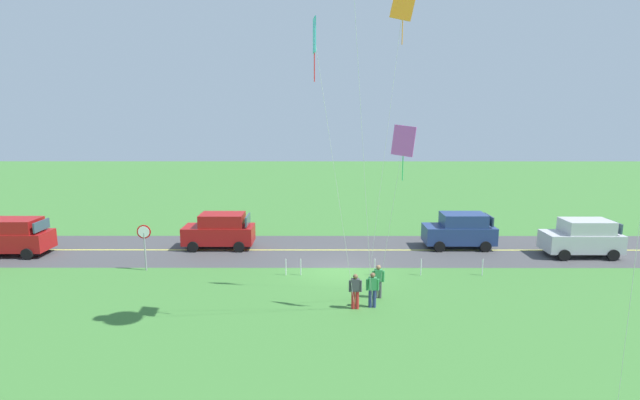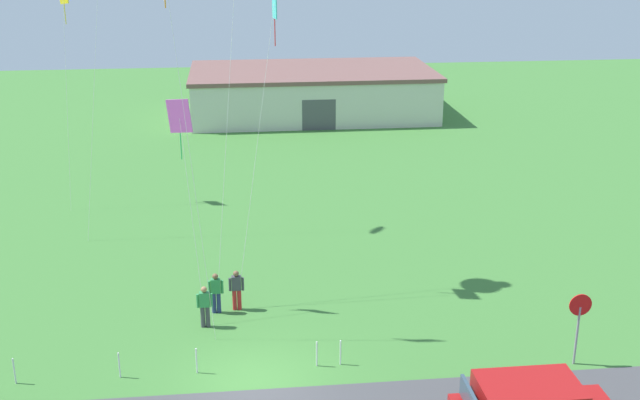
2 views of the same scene
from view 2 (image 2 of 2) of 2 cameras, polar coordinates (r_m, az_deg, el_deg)
name	(u,v)px [view 2 (image 2 of 2)]	position (r m, az deg, el deg)	size (l,w,h in m)	color
ground_plane	(255,382)	(26.04, -4.74, -13.00)	(120.00, 120.00, 0.10)	#3D7533
stop_sign	(579,315)	(27.30, 18.23, -7.92)	(0.76, 0.08, 2.56)	gray
person_adult_near	(205,305)	(28.97, -8.33, -7.53)	(0.58, 0.22, 1.60)	#3F3F47
person_adult_companion	(216,292)	(29.93, -7.54, -6.58)	(0.58, 0.22, 1.60)	navy
person_child_watcher	(237,289)	(30.06, -6.05, -6.39)	(0.58, 0.22, 1.60)	red
kite_red_low	(180,120)	(28.60, -10.11, 5.73)	(1.11, 2.17, 8.05)	silver
kite_yellow_high	(274,8)	(29.38, -3.37, 13.66)	(1.82, 2.58, 11.83)	silver
warehouse_distant	(312,92)	(60.89, -0.59, 7.82)	(18.36, 10.20, 3.50)	beige
fence_post_0	(14,371)	(27.36, -21.22, -11.45)	(0.05, 0.05, 0.90)	silver
fence_post_1	(119,365)	(26.68, -14.31, -11.49)	(0.05, 0.05, 0.90)	silver
fence_post_2	(197,361)	(26.42, -8.92, -11.40)	(0.05, 0.05, 0.90)	silver
fence_post_3	(317,354)	(26.49, -0.23, -11.06)	(0.05, 0.05, 0.90)	silver
fence_post_4	(341,353)	(26.57, 1.49, -10.96)	(0.05, 0.05, 0.90)	silver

